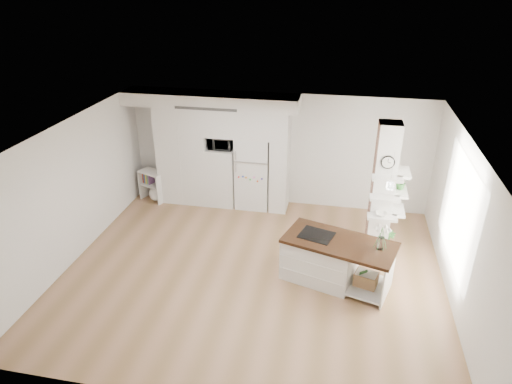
{
  "coord_description": "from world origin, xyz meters",
  "views": [
    {
      "loc": [
        1.44,
        -6.95,
        5.13
      ],
      "look_at": [
        -0.11,
        0.9,
        1.24
      ],
      "focal_mm": 32.0,
      "sensor_mm": 36.0,
      "label": 1
    }
  ],
  "objects_px": {
    "refrigerator": "(253,172)",
    "floor_plant_a": "(360,278)",
    "kitchen_island": "(326,258)",
    "bookshelf": "(154,188)"
  },
  "relations": [
    {
      "from": "refrigerator",
      "to": "floor_plant_a",
      "type": "xyz_separation_m",
      "value": [
        2.5,
        -2.82,
        -0.64
      ]
    },
    {
      "from": "refrigerator",
      "to": "floor_plant_a",
      "type": "height_order",
      "value": "refrigerator"
    },
    {
      "from": "refrigerator",
      "to": "bookshelf",
      "type": "height_order",
      "value": "refrigerator"
    },
    {
      "from": "refrigerator",
      "to": "kitchen_island",
      "type": "relative_size",
      "value": 0.83
    },
    {
      "from": "refrigerator",
      "to": "floor_plant_a",
      "type": "relative_size",
      "value": 3.73
    },
    {
      "from": "refrigerator",
      "to": "bookshelf",
      "type": "distance_m",
      "value": 2.52
    },
    {
      "from": "refrigerator",
      "to": "floor_plant_a",
      "type": "bearing_deg",
      "value": -48.5
    },
    {
      "from": "refrigerator",
      "to": "bookshelf",
      "type": "xyz_separation_m",
      "value": [
        -2.45,
        -0.19,
        -0.55
      ]
    },
    {
      "from": "kitchen_island",
      "to": "bookshelf",
      "type": "relative_size",
      "value": 2.79
    },
    {
      "from": "refrigerator",
      "to": "kitchen_island",
      "type": "bearing_deg",
      "value": -54.36
    }
  ]
}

